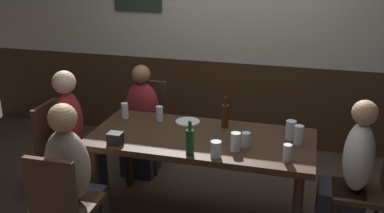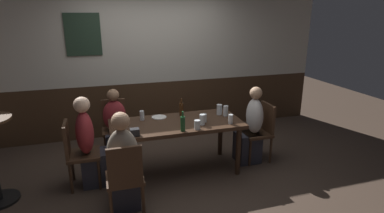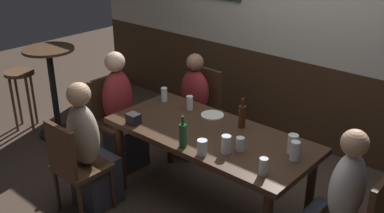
# 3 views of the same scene
# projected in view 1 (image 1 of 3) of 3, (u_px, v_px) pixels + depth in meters

# --- Properties ---
(wall_back) EXTENTS (6.40, 0.13, 2.60)m
(wall_back) POSITION_uv_depth(u_px,v_px,m) (238.00, 31.00, 4.82)
(wall_back) COLOR #3D2819
(wall_back) RESTS_ON ground_plane
(dining_table) EXTENTS (1.78, 0.81, 0.74)m
(dining_table) POSITION_uv_depth(u_px,v_px,m) (201.00, 146.00, 3.54)
(dining_table) COLOR #382316
(dining_table) RESTS_ON ground_plane
(chair_left_far) EXTENTS (0.40, 0.40, 0.88)m
(chair_left_far) POSITION_uv_depth(u_px,v_px,m) (147.00, 119.00, 4.53)
(chair_left_far) COLOR #422B1C
(chair_left_far) RESTS_ON ground_plane
(chair_head_west) EXTENTS (0.40, 0.40, 0.88)m
(chair_head_west) POSITION_uv_depth(u_px,v_px,m) (59.00, 146.00, 3.92)
(chair_head_west) COLOR #422B1C
(chair_head_west) RESTS_ON ground_plane
(chair_head_east) EXTENTS (0.40, 0.40, 0.88)m
(chair_head_east) POSITION_uv_depth(u_px,v_px,m) (371.00, 185.00, 3.27)
(chair_head_east) COLOR #422B1C
(chair_head_east) RESTS_ON ground_plane
(chair_left_near) EXTENTS (0.40, 0.40, 0.88)m
(chair_left_near) POSITION_uv_depth(u_px,v_px,m) (62.00, 203.00, 3.04)
(chair_left_near) COLOR #422B1C
(chair_left_near) RESTS_ON ground_plane
(person_left_far) EXTENTS (0.34, 0.37, 1.10)m
(person_left_far) POSITION_uv_depth(u_px,v_px,m) (141.00, 129.00, 4.40)
(person_left_far) COLOR #2D2D38
(person_left_far) RESTS_ON ground_plane
(person_head_west) EXTENTS (0.37, 0.34, 1.19)m
(person_head_west) POSITION_uv_depth(u_px,v_px,m) (75.00, 147.00, 3.87)
(person_head_west) COLOR #2D2D38
(person_head_west) RESTS_ON ground_plane
(person_head_east) EXTENTS (0.37, 0.34, 1.15)m
(person_head_east) POSITION_uv_depth(u_px,v_px,m) (348.00, 184.00, 3.31)
(person_head_east) COLOR #2D2D38
(person_head_east) RESTS_ON ground_plane
(person_left_near) EXTENTS (0.34, 0.37, 1.18)m
(person_left_near) POSITION_uv_depth(u_px,v_px,m) (74.00, 191.00, 3.19)
(person_left_near) COLOR #2D2D38
(person_left_near) RESTS_ON ground_plane
(beer_glass_tall) EXTENTS (0.06, 0.06, 0.13)m
(beer_glass_tall) POSITION_uv_depth(u_px,v_px,m) (287.00, 154.00, 3.08)
(beer_glass_tall) COLOR silver
(beer_glass_tall) RESTS_ON dining_table
(pint_glass_amber) EXTENTS (0.06, 0.06, 0.14)m
(pint_glass_amber) POSITION_uv_depth(u_px,v_px,m) (125.00, 112.00, 3.88)
(pint_glass_amber) COLOR silver
(pint_glass_amber) RESTS_ON dining_table
(pint_glass_stout) EXTENTS (0.07, 0.07, 0.11)m
(pint_glass_stout) POSITION_uv_depth(u_px,v_px,m) (246.00, 140.00, 3.32)
(pint_glass_stout) COLOR silver
(pint_glass_stout) RESTS_ON dining_table
(tumbler_short) EXTENTS (0.07, 0.07, 0.14)m
(tumbler_short) POSITION_uv_depth(u_px,v_px,m) (236.00, 143.00, 3.24)
(tumbler_short) COLOR silver
(tumbler_short) RESTS_ON dining_table
(pint_glass_pale) EXTENTS (0.08, 0.08, 0.15)m
(pint_glass_pale) POSITION_uv_depth(u_px,v_px,m) (291.00, 131.00, 3.44)
(pint_glass_pale) COLOR silver
(pint_glass_pale) RESTS_ON dining_table
(tumbler_water) EXTENTS (0.08, 0.08, 0.12)m
(tumbler_water) POSITION_uv_depth(u_px,v_px,m) (216.00, 150.00, 3.14)
(tumbler_water) COLOR silver
(tumbler_water) RESTS_ON dining_table
(highball_clear) EXTENTS (0.07, 0.07, 0.15)m
(highball_clear) POSITION_uv_depth(u_px,v_px,m) (299.00, 136.00, 3.35)
(highball_clear) COLOR silver
(highball_clear) RESTS_ON dining_table
(beer_glass_half) EXTENTS (0.06, 0.06, 0.13)m
(beer_glass_half) POSITION_uv_depth(u_px,v_px,m) (160.00, 115.00, 3.81)
(beer_glass_half) COLOR silver
(beer_glass_half) RESTS_ON dining_table
(beer_bottle_green) EXTENTS (0.06, 0.06, 0.26)m
(beer_bottle_green) POSITION_uv_depth(u_px,v_px,m) (190.00, 141.00, 3.17)
(beer_bottle_green) COLOR #194723
(beer_bottle_green) RESTS_ON dining_table
(beer_bottle_brown) EXTENTS (0.06, 0.06, 0.26)m
(beer_bottle_brown) POSITION_uv_depth(u_px,v_px,m) (225.00, 115.00, 3.67)
(beer_bottle_brown) COLOR #42230F
(beer_bottle_brown) RESTS_ON dining_table
(plate_white_large) EXTENTS (0.21, 0.21, 0.01)m
(plate_white_large) POSITION_uv_depth(u_px,v_px,m) (188.00, 122.00, 3.79)
(plate_white_large) COLOR white
(plate_white_large) RESTS_ON dining_table
(condiment_caddy) EXTENTS (0.11, 0.09, 0.09)m
(condiment_caddy) POSITION_uv_depth(u_px,v_px,m) (115.00, 138.00, 3.36)
(condiment_caddy) COLOR black
(condiment_caddy) RESTS_ON dining_table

